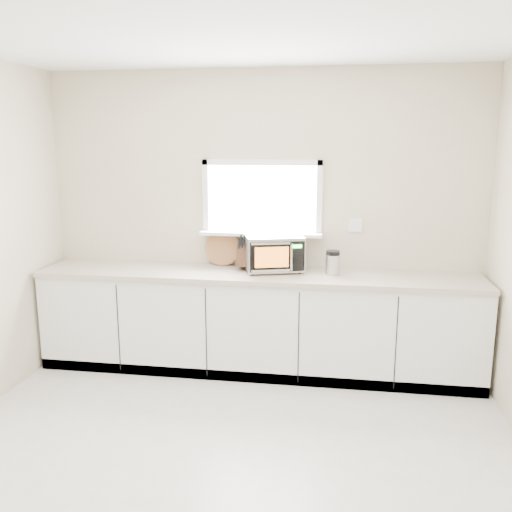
# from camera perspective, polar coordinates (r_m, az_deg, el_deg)

# --- Properties ---
(ground) EXTENTS (4.00, 4.00, 0.00)m
(ground) POSITION_cam_1_polar(r_m,az_deg,el_deg) (3.64, -4.30, -22.45)
(ground) COLOR beige
(ground) RESTS_ON ground
(back_wall) EXTENTS (4.00, 0.17, 2.70)m
(back_wall) POSITION_cam_1_polar(r_m,az_deg,el_deg) (5.02, 0.65, 3.99)
(back_wall) COLOR beige
(back_wall) RESTS_ON ground
(cabinets) EXTENTS (3.92, 0.60, 0.88)m
(cabinets) POSITION_cam_1_polar(r_m,az_deg,el_deg) (4.95, 0.12, -7.14)
(cabinets) COLOR silver
(cabinets) RESTS_ON ground
(countertop) EXTENTS (3.92, 0.64, 0.04)m
(countertop) POSITION_cam_1_polar(r_m,az_deg,el_deg) (4.81, 0.10, -1.99)
(countertop) COLOR #B7A497
(countertop) RESTS_ON cabinets
(microwave) EXTENTS (0.59, 0.52, 0.32)m
(microwave) POSITION_cam_1_polar(r_m,az_deg,el_deg) (4.85, 1.86, 0.40)
(microwave) COLOR black
(microwave) RESTS_ON countertop
(knife_block) EXTENTS (0.13, 0.24, 0.33)m
(knife_block) POSITION_cam_1_polar(r_m,az_deg,el_deg) (4.91, -1.22, 0.21)
(knife_block) COLOR #402E16
(knife_block) RESTS_ON countertop
(cutting_board) EXTENTS (0.33, 0.08, 0.33)m
(cutting_board) POSITION_cam_1_polar(r_m,az_deg,el_deg) (5.07, -3.52, 0.85)
(cutting_board) COLOR olive
(cutting_board) RESTS_ON countertop
(coffee_grinder) EXTENTS (0.14, 0.14, 0.22)m
(coffee_grinder) POSITION_cam_1_polar(r_m,az_deg,el_deg) (4.76, 8.07, -0.68)
(coffee_grinder) COLOR #B6B9BE
(coffee_grinder) RESTS_ON countertop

